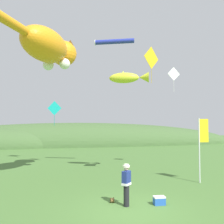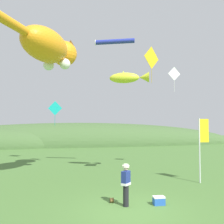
{
  "view_description": "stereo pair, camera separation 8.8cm",
  "coord_description": "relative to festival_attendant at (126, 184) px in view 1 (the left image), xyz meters",
  "views": [
    {
      "loc": [
        -2.86,
        -9.95,
        3.46
      ],
      "look_at": [
        0.0,
        4.0,
        4.17
      ],
      "focal_mm": 40.0,
      "sensor_mm": 36.0,
      "label": 1
    },
    {
      "loc": [
        -2.78,
        -9.96,
        3.46
      ],
      "look_at": [
        0.0,
        4.0,
        4.17
      ],
      "focal_mm": 40.0,
      "sensor_mm": 36.0,
      "label": 2
    }
  ],
  "objects": [
    {
      "name": "ground_plane",
      "position": [
        0.11,
        -0.41,
        -0.95
      ],
      "size": [
        120.0,
        120.0,
        0.0
      ],
      "primitive_type": "plane",
      "color": "#477033"
    },
    {
      "name": "distant_hill_ridge",
      "position": [
        -2.93,
        31.37,
        -0.95
      ],
      "size": [
        57.42,
        11.18,
        7.44
      ],
      "color": "#426033",
      "rests_on": "ground"
    },
    {
      "name": "festival_attendant",
      "position": [
        0.0,
        0.0,
        0.0
      ],
      "size": [
        0.48,
        0.48,
        1.77
      ],
      "color": "black",
      "rests_on": "ground"
    },
    {
      "name": "kite_spool",
      "position": [
        -0.49,
        0.6,
        -0.84
      ],
      "size": [
        0.14,
        0.23,
        0.23
      ],
      "color": "olive",
      "rests_on": "ground"
    },
    {
      "name": "picnic_cooler",
      "position": [
        1.44,
        -0.08,
        -0.77
      ],
      "size": [
        0.5,
        0.35,
        0.36
      ],
      "color": "blue",
      "rests_on": "ground"
    },
    {
      "name": "festival_banner_pole",
      "position": [
        5.53,
        3.25,
        1.56
      ],
      "size": [
        0.66,
        0.08,
        3.84
      ],
      "color": "silver",
      "rests_on": "ground"
    },
    {
      "name": "kite_giant_cat",
      "position": [
        -3.48,
        5.62,
        7.33
      ],
      "size": [
        4.16,
        7.12,
        2.35
      ],
      "color": "orange"
    },
    {
      "name": "kite_fish_windsock",
      "position": [
        1.94,
        6.68,
        5.84
      ],
      "size": [
        2.92,
        1.69,
        0.87
      ],
      "color": "yellow"
    },
    {
      "name": "kite_tube_streamer",
      "position": [
        1.18,
        8.06,
        8.85
      ],
      "size": [
        2.99,
        1.43,
        0.44
      ],
      "color": "#2633A5"
    },
    {
      "name": "kite_diamond_white",
      "position": [
        5.99,
        7.84,
        6.49
      ],
      "size": [
        1.08,
        0.13,
        1.98
      ],
      "color": "white"
    },
    {
      "name": "kite_diamond_pink",
      "position": [
        -3.78,
        10.66,
        8.9
      ],
      "size": [
        1.5,
        0.06,
        2.4
      ],
      "color": "#E53F8C"
    },
    {
      "name": "kite_diamond_teal",
      "position": [
        -3.3,
        11.62,
        3.88
      ],
      "size": [
        1.19,
        0.34,
        2.13
      ],
      "color": "#19BFBF"
    },
    {
      "name": "kite_diamond_gold",
      "position": [
        2.9,
        4.59,
        6.76
      ],
      "size": [
        1.25,
        0.78,
        2.36
      ],
      "color": "yellow"
    }
  ]
}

